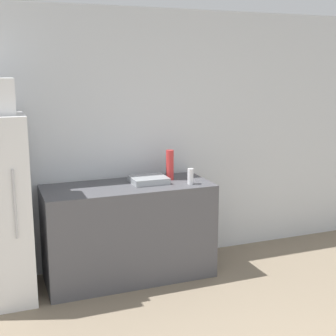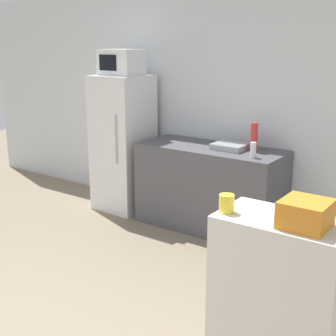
{
  "view_description": "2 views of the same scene",
  "coord_description": "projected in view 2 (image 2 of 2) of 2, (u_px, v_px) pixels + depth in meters",
  "views": [
    {
      "loc": [
        -1.1,
        -1.12,
        2.0
      ],
      "look_at": [
        0.19,
        2.21,
        1.25
      ],
      "focal_mm": 50.0,
      "sensor_mm": 36.0,
      "label": 1
    },
    {
      "loc": [
        2.58,
        -1.22,
        2.02
      ],
      "look_at": [
        0.25,
        2.03,
        0.94
      ],
      "focal_mm": 50.0,
      "sensor_mm": 36.0,
      "label": 2
    }
  ],
  "objects": [
    {
      "name": "wall_back",
      "position": [
        221.0,
        108.0,
        5.28
      ],
      "size": [
        8.0,
        0.06,
        2.6
      ],
      "primitive_type": "cube",
      "color": "silver",
      "rests_on": "ground_plane"
    },
    {
      "name": "refrigerator",
      "position": [
        123.0,
        143.0,
        5.7
      ],
      "size": [
        0.6,
        0.63,
        1.64
      ],
      "color": "silver",
      "rests_on": "ground_plane"
    },
    {
      "name": "jar",
      "position": [
        227.0,
        203.0,
        2.52
      ],
      "size": [
        0.08,
        0.08,
        0.1
      ],
      "primitive_type": "cylinder",
      "color": "yellow",
      "rests_on": "shelf_cabinet"
    },
    {
      "name": "shelf_cabinet",
      "position": [
        277.0,
        314.0,
        2.59
      ],
      "size": [
        0.69,
        0.4,
        1.12
      ],
      "primitive_type": "cube",
      "color": "silver",
      "rests_on": "ground_plane"
    },
    {
      "name": "basket",
      "position": [
        306.0,
        214.0,
        2.31
      ],
      "size": [
        0.23,
        0.23,
        0.14
      ],
      "primitive_type": "cube",
      "color": "orange",
      "rests_on": "shelf_cabinet"
    },
    {
      "name": "bottle_tall",
      "position": [
        254.0,
        137.0,
        4.79
      ],
      "size": [
        0.08,
        0.08,
        0.3
      ],
      "primitive_type": "cylinder",
      "color": "red",
      "rests_on": "counter"
    },
    {
      "name": "counter",
      "position": [
        210.0,
        188.0,
        5.14
      ],
      "size": [
        1.61,
        0.66,
        0.93
      ],
      "primitive_type": "cube",
      "color": "#4C4C51",
      "rests_on": "ground_plane"
    },
    {
      "name": "microwave",
      "position": [
        121.0,
        62.0,
        5.45
      ],
      "size": [
        0.47,
        0.36,
        0.3
      ],
      "color": "white",
      "rests_on": "refrigerator"
    },
    {
      "name": "sink_basin",
      "position": [
        230.0,
        146.0,
        4.91
      ],
      "size": [
        0.34,
        0.29,
        0.06
      ],
      "primitive_type": "cube",
      "color": "#9EA3A8",
      "rests_on": "counter"
    },
    {
      "name": "bottle_short",
      "position": [
        253.0,
        150.0,
        4.55
      ],
      "size": [
        0.06,
        0.06,
        0.15
      ],
      "primitive_type": "cylinder",
      "color": "silver",
      "rests_on": "counter"
    }
  ]
}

